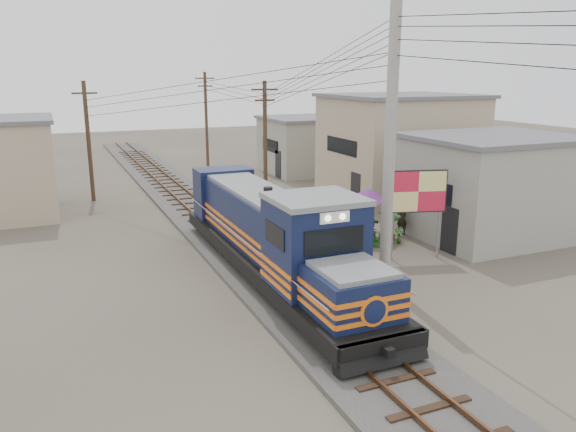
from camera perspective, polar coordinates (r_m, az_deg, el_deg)
name	(u,v)px	position (r m, az deg, el deg)	size (l,w,h in m)	color
ground	(290,293)	(19.68, 0.21, -7.87)	(120.00, 120.00, 0.00)	#473F35
ballast	(211,223)	(28.64, -7.80, -0.67)	(3.60, 70.00, 0.16)	#595651
track	(211,219)	(28.59, -7.81, -0.32)	(1.15, 70.00, 0.12)	#51331E
locomotive	(274,237)	(20.43, -1.44, -2.17)	(2.74, 14.90, 3.69)	black
utility_pole_main	(390,146)	(19.61, 10.31, 6.97)	(0.40, 0.40, 10.00)	#9E9B93
wooden_pole_mid	(265,139)	(33.09, -2.34, 7.83)	(1.60, 0.24, 7.00)	#4C3826
wooden_pole_far	(206,117)	(46.43, -8.31, 9.89)	(1.60, 0.24, 7.50)	#4C3826
wooden_pole_left	(88,139)	(34.98, -19.62, 7.37)	(1.60, 0.24, 7.00)	#4C3826
power_lines	(212,70)	(26.18, -7.76, 14.50)	(9.65, 19.00, 3.30)	black
shophouse_front	(491,186)	(27.69, 19.97, 2.92)	(7.35, 6.30, 4.70)	gray
shophouse_mid	(399,146)	(35.12, 11.24, 7.01)	(8.40, 7.35, 6.20)	tan
shophouse_back	(307,145)	(43.13, 1.95, 7.26)	(6.30, 6.30, 4.20)	gray
billboard	(418,194)	(23.13, 13.04, 2.22)	(2.32, 0.80, 3.69)	#99999E
market_umbrella	(368,194)	(25.66, 8.17, 2.18)	(2.61, 2.61, 2.38)	black
vendor	(402,217)	(26.78, 11.49, -0.09)	(0.65, 0.43, 1.78)	black
plant_nursery	(358,231)	(25.66, 7.09, -1.54)	(3.10, 3.04, 1.13)	#27611B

